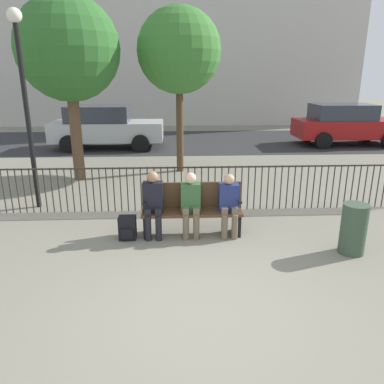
{
  "coord_description": "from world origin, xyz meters",
  "views": [
    {
      "loc": [
        -0.3,
        -3.92,
        2.76
      ],
      "look_at": [
        0.0,
        2.27,
        0.8
      ],
      "focal_mm": 35.0,
      "sensor_mm": 36.0,
      "label": 1
    }
  ],
  "objects_px": {
    "park_bench": "(192,207)",
    "tree_0": "(179,51)",
    "parked_car_1": "(346,124)",
    "tree_1": "(68,50)",
    "seated_person_2": "(229,202)",
    "lamp_post": "(23,83)",
    "backpack": "(127,228)",
    "seated_person_1": "(191,201)",
    "trash_bin": "(353,229)",
    "parked_car_0": "(105,126)",
    "seated_person_0": "(153,201)"
  },
  "relations": [
    {
      "from": "lamp_post",
      "to": "park_bench",
      "type": "bearing_deg",
      "value": -25.49
    },
    {
      "from": "seated_person_2",
      "to": "parked_car_0",
      "type": "height_order",
      "value": "parked_car_0"
    },
    {
      "from": "park_bench",
      "to": "seated_person_0",
      "type": "bearing_deg",
      "value": -169.11
    },
    {
      "from": "lamp_post",
      "to": "tree_0",
      "type": "bearing_deg",
      "value": 43.96
    },
    {
      "from": "seated_person_0",
      "to": "parked_car_0",
      "type": "bearing_deg",
      "value": 104.99
    },
    {
      "from": "tree_0",
      "to": "tree_1",
      "type": "height_order",
      "value": "tree_1"
    },
    {
      "from": "parked_car_1",
      "to": "tree_1",
      "type": "bearing_deg",
      "value": -153.4
    },
    {
      "from": "backpack",
      "to": "lamp_post",
      "type": "xyz_separation_m",
      "value": [
        -2.13,
        1.77,
        2.38
      ]
    },
    {
      "from": "seated_person_1",
      "to": "tree_0",
      "type": "bearing_deg",
      "value": 91.26
    },
    {
      "from": "parked_car_1",
      "to": "trash_bin",
      "type": "distance_m",
      "value": 10.34
    },
    {
      "from": "seated_person_1",
      "to": "parked_car_0",
      "type": "height_order",
      "value": "parked_car_0"
    },
    {
      "from": "backpack",
      "to": "tree_1",
      "type": "relative_size",
      "value": 0.09
    },
    {
      "from": "seated_person_1",
      "to": "tree_0",
      "type": "xyz_separation_m",
      "value": [
        -0.1,
        4.7,
        2.7
      ]
    },
    {
      "from": "seated_person_1",
      "to": "backpack",
      "type": "distance_m",
      "value": 1.19
    },
    {
      "from": "backpack",
      "to": "tree_1",
      "type": "distance_m",
      "value": 5.38
    },
    {
      "from": "seated_person_0",
      "to": "tree_0",
      "type": "bearing_deg",
      "value": 83.37
    },
    {
      "from": "seated_person_1",
      "to": "seated_person_0",
      "type": "bearing_deg",
      "value": 179.84
    },
    {
      "from": "seated_person_1",
      "to": "parked_car_0",
      "type": "relative_size",
      "value": 0.27
    },
    {
      "from": "lamp_post",
      "to": "parked_car_1",
      "type": "xyz_separation_m",
      "value": [
        9.89,
        7.01,
        -1.74
      ]
    },
    {
      "from": "seated_person_2",
      "to": "trash_bin",
      "type": "relative_size",
      "value": 1.36
    },
    {
      "from": "seated_person_1",
      "to": "tree_0",
      "type": "height_order",
      "value": "tree_0"
    },
    {
      "from": "seated_person_0",
      "to": "trash_bin",
      "type": "relative_size",
      "value": 1.44
    },
    {
      "from": "park_bench",
      "to": "seated_person_1",
      "type": "relative_size",
      "value": 1.53
    },
    {
      "from": "parked_car_0",
      "to": "trash_bin",
      "type": "distance_m",
      "value": 10.72
    },
    {
      "from": "seated_person_1",
      "to": "trash_bin",
      "type": "bearing_deg",
      "value": -17.19
    },
    {
      "from": "park_bench",
      "to": "tree_0",
      "type": "xyz_separation_m",
      "value": [
        -0.13,
        4.57,
        2.85
      ]
    },
    {
      "from": "park_bench",
      "to": "tree_1",
      "type": "height_order",
      "value": "tree_1"
    },
    {
      "from": "seated_person_1",
      "to": "tree_1",
      "type": "bearing_deg",
      "value": 126.22
    },
    {
      "from": "seated_person_1",
      "to": "tree_1",
      "type": "height_order",
      "value": "tree_1"
    },
    {
      "from": "tree_0",
      "to": "trash_bin",
      "type": "bearing_deg",
      "value": -64.18
    },
    {
      "from": "seated_person_2",
      "to": "backpack",
      "type": "xyz_separation_m",
      "value": [
        -1.78,
        -0.08,
        -0.42
      ]
    },
    {
      "from": "park_bench",
      "to": "backpack",
      "type": "height_order",
      "value": "park_bench"
    },
    {
      "from": "seated_person_1",
      "to": "lamp_post",
      "type": "xyz_separation_m",
      "value": [
        -3.23,
        1.69,
        1.94
      ]
    },
    {
      "from": "tree_0",
      "to": "parked_car_1",
      "type": "height_order",
      "value": "tree_0"
    },
    {
      "from": "seated_person_1",
      "to": "tree_0",
      "type": "relative_size",
      "value": 0.26
    },
    {
      "from": "lamp_post",
      "to": "parked_car_0",
      "type": "bearing_deg",
      "value": 87.22
    },
    {
      "from": "lamp_post",
      "to": "trash_bin",
      "type": "height_order",
      "value": "lamp_post"
    },
    {
      "from": "park_bench",
      "to": "seated_person_2",
      "type": "xyz_separation_m",
      "value": [
        0.64,
        -0.13,
        0.13
      ]
    },
    {
      "from": "tree_0",
      "to": "lamp_post",
      "type": "height_order",
      "value": "tree_0"
    },
    {
      "from": "seated_person_1",
      "to": "lamp_post",
      "type": "distance_m",
      "value": 4.13
    },
    {
      "from": "backpack",
      "to": "parked_car_0",
      "type": "height_order",
      "value": "parked_car_0"
    },
    {
      "from": "tree_0",
      "to": "seated_person_1",
      "type": "bearing_deg",
      "value": -88.74
    },
    {
      "from": "tree_1",
      "to": "seated_person_2",
      "type": "bearing_deg",
      "value": -47.93
    },
    {
      "from": "park_bench",
      "to": "lamp_post",
      "type": "distance_m",
      "value": 4.17
    },
    {
      "from": "tree_1",
      "to": "lamp_post",
      "type": "distance_m",
      "value": 2.39
    },
    {
      "from": "seated_person_0",
      "to": "seated_person_1",
      "type": "relative_size",
      "value": 1.03
    },
    {
      "from": "seated_person_2",
      "to": "backpack",
      "type": "relative_size",
      "value": 2.73
    },
    {
      "from": "lamp_post",
      "to": "parked_car_1",
      "type": "distance_m",
      "value": 12.25
    },
    {
      "from": "backpack",
      "to": "trash_bin",
      "type": "relative_size",
      "value": 0.5
    },
    {
      "from": "lamp_post",
      "to": "parked_car_1",
      "type": "height_order",
      "value": "lamp_post"
    }
  ]
}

